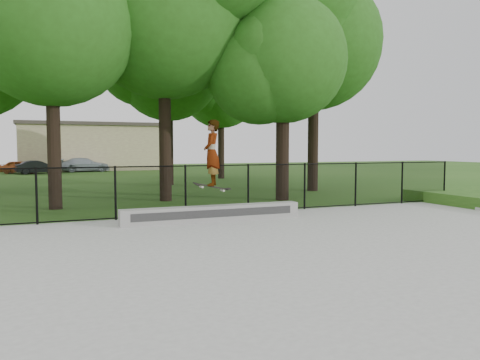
{
  "coord_description": "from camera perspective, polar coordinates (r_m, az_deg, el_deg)",
  "views": [
    {
      "loc": [
        -5.71,
        -7.29,
        2.07
      ],
      "look_at": [
        -0.98,
        4.2,
        1.2
      ],
      "focal_mm": 35.0,
      "sensor_mm": 36.0,
      "label": 1
    }
  ],
  "objects": [
    {
      "name": "car_a",
      "position": [
        40.8,
        -25.2,
        1.44
      ],
      "size": [
        3.26,
        2.06,
        1.04
      ],
      "primitive_type": "imported",
      "rotation": [
        0.0,
        0.0,
        1.28
      ],
      "color": "#97451B",
      "rests_on": "ground"
    },
    {
      "name": "grind_ledge",
      "position": [
        12.82,
        -3.27,
        -4.07
      ],
      "size": [
        5.04,
        0.4,
        0.42
      ],
      "primitive_type": "cube",
      "color": "#999894",
      "rests_on": "concrete_slab"
    },
    {
      "name": "concrete_slab",
      "position": [
        9.48,
        15.48,
        -8.56
      ],
      "size": [
        14.0,
        12.0,
        0.06
      ],
      "primitive_type": "cube",
      "color": "#9B9B96",
      "rests_on": "ground"
    },
    {
      "name": "distant_building",
      "position": [
        45.44,
        -17.76,
        3.93
      ],
      "size": [
        12.4,
        6.4,
        4.3
      ],
      "color": "beige",
      "rests_on": "ground"
    },
    {
      "name": "skater_airborne",
      "position": [
        12.59,
        -3.46,
        3.19
      ],
      "size": [
        0.83,
        0.77,
        1.95
      ],
      "color": "black",
      "rests_on": "ground"
    },
    {
      "name": "chainlink_fence",
      "position": [
        14.43,
        1.01,
        -1.0
      ],
      "size": [
        16.06,
        0.06,
        1.5
      ],
      "color": "black",
      "rests_on": "concrete_slab"
    },
    {
      "name": "ground",
      "position": [
        9.49,
        15.47,
        -8.74
      ],
      "size": [
        100.0,
        100.0,
        0.0
      ],
      "primitive_type": "plane",
      "color": "#295819",
      "rests_on": "ground"
    },
    {
      "name": "tree_row",
      "position": [
        22.08,
        -7.11,
        15.35
      ],
      "size": [
        20.33,
        18.21,
        10.33
      ],
      "color": "black",
      "rests_on": "ground"
    },
    {
      "name": "car_b",
      "position": [
        39.62,
        -23.42,
        1.44
      ],
      "size": [
        3.05,
        1.64,
        1.05
      ],
      "primitive_type": "imported",
      "rotation": [
        0.0,
        0.0,
        1.76
      ],
      "color": "black",
      "rests_on": "ground"
    },
    {
      "name": "car_c",
      "position": [
        41.76,
        -18.39,
        1.77
      ],
      "size": [
        3.91,
        2.04,
        1.19
      ],
      "primitive_type": "imported",
      "rotation": [
        0.0,
        0.0,
        1.67
      ],
      "color": "#97A2AC",
      "rests_on": "ground"
    }
  ]
}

